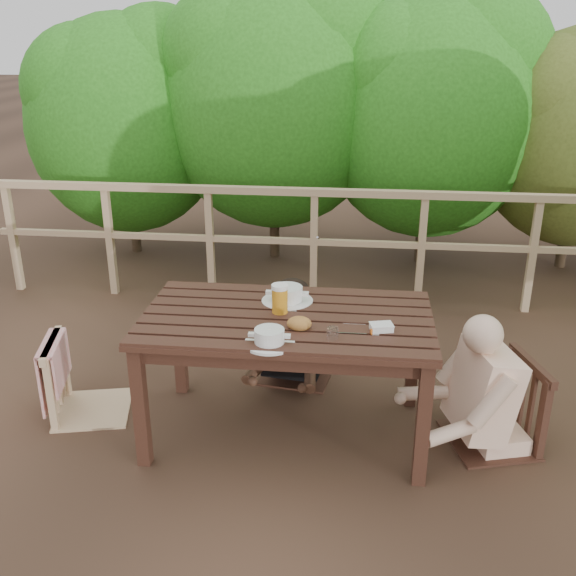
# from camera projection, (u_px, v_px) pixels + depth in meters

# --- Properties ---
(ground) EXTENTS (60.00, 60.00, 0.00)m
(ground) POSITION_uv_depth(u_px,v_px,m) (287.00, 431.00, 3.91)
(ground) COLOR #4D3424
(ground) RESTS_ON ground
(table) EXTENTS (1.61, 0.90, 0.74)m
(table) POSITION_uv_depth(u_px,v_px,m) (287.00, 376.00, 3.77)
(table) COLOR #321C13
(table) RESTS_ON ground
(chair_left) EXTENTS (0.56, 0.56, 0.93)m
(chair_left) POSITION_uv_depth(u_px,v_px,m) (85.00, 344.00, 3.94)
(chair_left) COLOR tan
(chair_left) RESTS_ON ground
(chair_far) EXTENTS (0.52, 0.52, 0.92)m
(chair_far) POSITION_uv_depth(u_px,v_px,m) (298.00, 314.00, 4.37)
(chair_far) COLOR #321C13
(chair_far) RESTS_ON ground
(chair_right) EXTENTS (0.59, 0.59, 0.96)m
(chair_right) POSITION_uv_depth(u_px,v_px,m) (498.00, 369.00, 3.63)
(chair_right) COLOR #321C13
(chair_right) RESTS_ON ground
(woman) EXTENTS (0.54, 0.63, 1.15)m
(woman) POSITION_uv_depth(u_px,v_px,m) (298.00, 297.00, 4.35)
(woman) COLOR black
(woman) RESTS_ON ground
(diner_right) EXTENTS (0.78, 0.70, 1.33)m
(diner_right) POSITION_uv_depth(u_px,v_px,m) (507.00, 338.00, 3.56)
(diner_right) COLOR beige
(diner_right) RESTS_ON ground
(railing) EXTENTS (5.60, 0.10, 1.01)m
(railing) POSITION_uv_depth(u_px,v_px,m) (314.00, 247.00, 5.56)
(railing) COLOR tan
(railing) RESTS_ON ground
(hedge_row) EXTENTS (6.60, 1.60, 3.80)m
(hedge_row) POSITION_uv_depth(u_px,v_px,m) (369.00, 67.00, 6.11)
(hedge_row) COLOR #276E19
(hedge_row) RESTS_ON ground
(soup_near) EXTENTS (0.26, 0.26, 0.09)m
(soup_near) POSITION_uv_depth(u_px,v_px,m) (269.00, 337.00, 3.30)
(soup_near) COLOR white
(soup_near) RESTS_ON table
(soup_far) EXTENTS (0.30, 0.30, 0.10)m
(soup_far) POSITION_uv_depth(u_px,v_px,m) (287.00, 295.00, 3.81)
(soup_far) COLOR white
(soup_far) RESTS_ON table
(bread_roll) EXTENTS (0.13, 0.10, 0.08)m
(bread_roll) POSITION_uv_depth(u_px,v_px,m) (299.00, 324.00, 3.46)
(bread_roll) COLOR #AD7830
(bread_roll) RESTS_ON table
(beer_glass) EXTENTS (0.09, 0.09, 0.18)m
(beer_glass) POSITION_uv_depth(u_px,v_px,m) (280.00, 300.00, 3.63)
(beer_glass) COLOR orange
(beer_glass) RESTS_ON table
(tumbler) EXTENTS (0.06, 0.06, 0.07)m
(tumbler) POSITION_uv_depth(u_px,v_px,m) (332.00, 334.00, 3.35)
(tumbler) COLOR silver
(tumbler) RESTS_ON table
(butter_tub) EXTENTS (0.14, 0.11, 0.05)m
(butter_tub) POSITION_uv_depth(u_px,v_px,m) (381.00, 328.00, 3.44)
(butter_tub) COLOR silver
(butter_tub) RESTS_ON table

